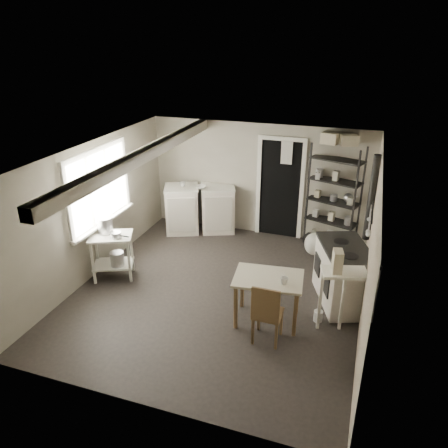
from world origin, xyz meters
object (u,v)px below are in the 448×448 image
(prep_table, at_px, (113,256))
(work_table, at_px, (267,298))
(stove, at_px, (343,276))
(shelf_rack, at_px, (333,201))
(stockpot, at_px, (105,225))
(base_cabinets, at_px, (200,210))
(chair, at_px, (268,310))
(flour_sack, at_px, (314,243))

(prep_table, height_order, work_table, prep_table)
(prep_table, height_order, stove, stove)
(shelf_rack, bearing_deg, stockpot, -128.00)
(base_cabinets, xyz_separation_m, stove, (3.09, -1.78, -0.02))
(chair, bearing_deg, work_table, 104.15)
(shelf_rack, xyz_separation_m, chair, (-0.49, -3.21, -0.46))
(stove, bearing_deg, base_cabinets, 129.30)
(prep_table, relative_size, stockpot, 2.90)
(chair, height_order, flour_sack, chair)
(shelf_rack, distance_m, chair, 3.28)
(base_cabinets, xyz_separation_m, shelf_rack, (2.70, 0.12, 0.49))
(base_cabinets, height_order, stove, base_cabinets)
(flour_sack, bearing_deg, stove, -66.26)
(flour_sack, bearing_deg, shelf_rack, 63.78)
(work_table, distance_m, chair, 0.45)
(work_table, distance_m, flour_sack, 2.34)
(prep_table, xyz_separation_m, chair, (2.91, -0.79, 0.08))
(work_table, bearing_deg, shelf_rack, 77.93)
(stove, height_order, chair, chair)
(stockpot, relative_size, work_table, 0.28)
(stockpot, relative_size, base_cabinets, 0.18)
(prep_table, bearing_deg, flour_sack, 31.49)
(stockpot, relative_size, chair, 0.30)
(prep_table, relative_size, work_table, 0.82)
(work_table, height_order, flour_sack, work_table)
(work_table, relative_size, flour_sack, 2.18)
(base_cabinets, bearing_deg, work_table, -74.26)
(prep_table, relative_size, flour_sack, 1.79)
(prep_table, distance_m, base_cabinets, 2.40)
(prep_table, relative_size, base_cabinets, 0.53)
(base_cabinets, relative_size, stove, 1.26)
(shelf_rack, height_order, chair, shelf_rack)
(stockpot, bearing_deg, stove, 6.48)
(stove, relative_size, flour_sack, 2.68)
(shelf_rack, bearing_deg, work_table, -83.77)
(prep_table, distance_m, flour_sack, 3.72)
(stockpot, bearing_deg, prep_table, -27.89)
(stove, bearing_deg, prep_table, 166.90)
(work_table, height_order, chair, chair)
(base_cabinets, relative_size, work_table, 1.55)
(prep_table, height_order, chair, chair)
(prep_table, height_order, base_cabinets, base_cabinets)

